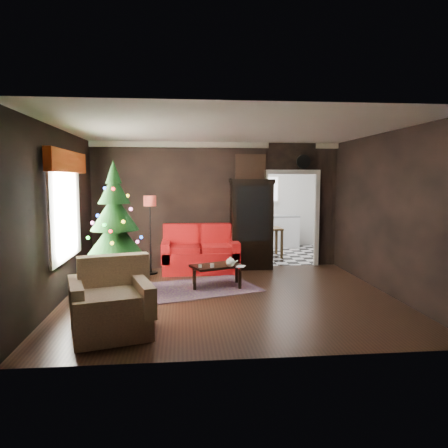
{
  "coord_description": "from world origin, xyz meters",
  "views": [
    {
      "loc": [
        -0.78,
        -6.98,
        1.98
      ],
      "look_at": [
        0.0,
        0.9,
        1.15
      ],
      "focal_mm": 34.05,
      "sensor_mm": 36.0,
      "label": 1
    }
  ],
  "objects": [
    {
      "name": "doorway",
      "position": [
        1.7,
        2.5,
        1.05
      ],
      "size": [
        1.1,
        0.1,
        2.1
      ],
      "primitive_type": null,
      "color": "silver",
      "rests_on": "ground"
    },
    {
      "name": "coffee_table",
      "position": [
        -0.16,
        0.72,
        0.21
      ],
      "size": [
        1.02,
        0.82,
        0.4
      ],
      "primitive_type": null,
      "rotation": [
        0.0,
        0.0,
        0.37
      ],
      "color": "#311E16",
      "rests_on": "rug"
    },
    {
      "name": "cup_b",
      "position": [
        -0.25,
        0.51,
        0.44
      ],
      "size": [
        0.1,
        0.1,
        0.06
      ],
      "primitive_type": "cylinder",
      "rotation": [
        0.0,
        0.0,
        0.35
      ],
      "color": "white",
      "rests_on": "coffee_table"
    },
    {
      "name": "christmas_tree",
      "position": [
        -1.91,
        0.28,
        1.05
      ],
      "size": [
        1.36,
        1.36,
        2.35
      ],
      "primitive_type": null,
      "rotation": [
        0.0,
        0.0,
        0.11
      ],
      "color": "black",
      "rests_on": "ground"
    },
    {
      "name": "kitchen_window",
      "position": [
        1.7,
        5.45,
        1.7
      ],
      "size": [
        0.7,
        0.06,
        0.7
      ],
      "primitive_type": "cube",
      "color": "white",
      "rests_on": "ground"
    },
    {
      "name": "kitchen_floor",
      "position": [
        1.7,
        4.0,
        0.0
      ],
      "size": [
        3.0,
        3.0,
        0.0
      ],
      "primitive_type": "plane",
      "color": "silver",
      "rests_on": "ground"
    },
    {
      "name": "rug",
      "position": [
        -0.46,
        0.66,
        0.01
      ],
      "size": [
        2.32,
        1.98,
        0.01
      ],
      "primitive_type": "cube",
      "rotation": [
        0.0,
        0.0,
        0.32
      ],
      "color": "#2A2228",
      "rests_on": "ground"
    },
    {
      "name": "cup_a",
      "position": [
        -0.47,
        0.51,
        0.44
      ],
      "size": [
        0.07,
        0.07,
        0.06
      ],
      "primitive_type": "cylinder",
      "rotation": [
        0.0,
        0.0,
        0.09
      ],
      "color": "silver",
      "rests_on": "coffee_table"
    },
    {
      "name": "ceiling",
      "position": [
        0.0,
        0.0,
        2.8
      ],
      "size": [
        5.5,
        5.5,
        0.0
      ],
      "primitive_type": "plane",
      "rotation": [
        3.14,
        0.0,
        0.0
      ],
      "color": "white",
      "rests_on": "ground"
    },
    {
      "name": "wall_clock",
      "position": [
        1.95,
        2.45,
        2.38
      ],
      "size": [
        0.32,
        0.32,
        0.06
      ],
      "primitive_type": "cylinder",
      "color": "white",
      "rests_on": "wall_back"
    },
    {
      "name": "wall_back",
      "position": [
        0.0,
        2.5,
        1.4
      ],
      "size": [
        5.5,
        0.0,
        5.5
      ],
      "primitive_type": "plane",
      "rotation": [
        1.57,
        0.0,
        0.0
      ],
      "color": "black",
      "rests_on": "ground"
    },
    {
      "name": "left_window",
      "position": [
        -2.71,
        0.2,
        1.45
      ],
      "size": [
        0.05,
        1.6,
        1.4
      ],
      "primitive_type": "cube",
      "color": "white",
      "rests_on": "wall_left"
    },
    {
      "name": "floor_lamp",
      "position": [
        -1.44,
        1.91,
        0.83
      ],
      "size": [
        0.37,
        0.37,
        1.64
      ],
      "primitive_type": null,
      "rotation": [
        0.0,
        0.0,
        0.43
      ],
      "color": "black",
      "rests_on": "ground"
    },
    {
      "name": "painting",
      "position": [
        0.75,
        2.46,
        2.25
      ],
      "size": [
        0.62,
        0.05,
        0.52
      ],
      "primitive_type": "cube",
      "color": "#A87636",
      "rests_on": "wall_back"
    },
    {
      "name": "wall_left",
      "position": [
        -2.75,
        0.0,
        1.4
      ],
      "size": [
        0.0,
        5.5,
        5.5
      ],
      "primitive_type": "plane",
      "rotation": [
        1.57,
        0.0,
        1.57
      ],
      "color": "black",
      "rests_on": "ground"
    },
    {
      "name": "valance",
      "position": [
        -2.63,
        0.2,
        2.27
      ],
      "size": [
        0.12,
        2.1,
        0.35
      ],
      "primitive_type": "cube",
      "color": "#97310D",
      "rests_on": "wall_left"
    },
    {
      "name": "armchair",
      "position": [
        -1.71,
        -1.58,
        0.46
      ],
      "size": [
        1.23,
        1.23,
        1.01
      ],
      "primitive_type": null,
      "rotation": [
        0.0,
        0.0,
        0.29
      ],
      "color": "tan",
      "rests_on": "ground"
    },
    {
      "name": "kitchen_counter",
      "position": [
        1.7,
        5.2,
        0.45
      ],
      "size": [
        1.8,
        0.6,
        0.9
      ],
      "primitive_type": "cube",
      "color": "white",
      "rests_on": "ground"
    },
    {
      "name": "wall_front",
      "position": [
        0.0,
        -2.5,
        1.4
      ],
      "size": [
        5.5,
        0.0,
        5.5
      ],
      "primitive_type": "plane",
      "rotation": [
        -1.57,
        0.0,
        0.0
      ],
      "color": "black",
      "rests_on": "ground"
    },
    {
      "name": "loveseat",
      "position": [
        -0.4,
        2.05,
        0.5
      ],
      "size": [
        1.7,
        0.9,
        1.0
      ],
      "primitive_type": null,
      "color": "#96090B",
      "rests_on": "ground"
    },
    {
      "name": "curio_cabinet",
      "position": [
        0.75,
        2.27,
        0.95
      ],
      "size": [
        0.9,
        0.45,
        1.9
      ],
      "primitive_type": null,
      "color": "black",
      "rests_on": "ground"
    },
    {
      "name": "kitchen_table",
      "position": [
        1.4,
        3.7,
        0.38
      ],
      "size": [
        0.7,
        0.7,
        0.75
      ],
      "primitive_type": null,
      "color": "brown",
      "rests_on": "ground"
    },
    {
      "name": "teapot",
      "position": [
        0.08,
        0.51,
        0.5
      ],
      "size": [
        0.23,
        0.23,
        0.17
      ],
      "primitive_type": null,
      "rotation": [
        0.0,
        0.0,
        -0.25
      ],
      "color": "white",
      "rests_on": "coffee_table"
    },
    {
      "name": "wall_right",
      "position": [
        2.75,
        0.0,
        1.4
      ],
      "size": [
        0.0,
        5.5,
        5.5
      ],
      "primitive_type": "plane",
      "rotation": [
        1.57,
        0.0,
        -1.57
      ],
      "color": "black",
      "rests_on": "ground"
    },
    {
      "name": "book",
      "position": [
        0.19,
        0.51,
        0.51
      ],
      "size": [
        0.14,
        0.07,
        0.2
      ],
      "primitive_type": "imported",
      "rotation": [
        0.0,
        0.0,
        -0.39
      ],
      "color": "tan",
      "rests_on": "coffee_table"
    },
    {
      "name": "floor",
      "position": [
        0.0,
        0.0,
        0.0
      ],
      "size": [
        5.5,
        5.5,
        0.0
      ],
      "primitive_type": "plane",
      "color": "black",
      "rests_on": "ground"
    }
  ]
}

